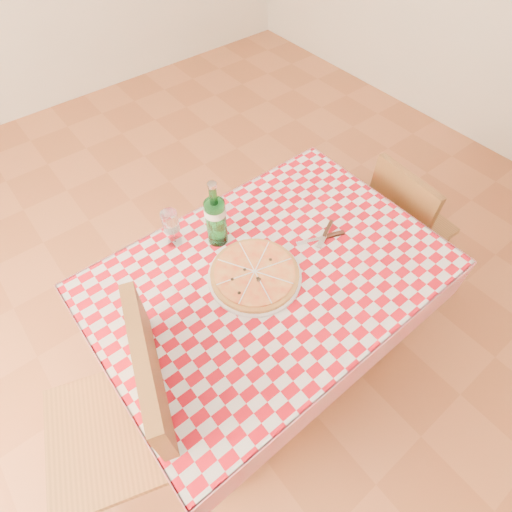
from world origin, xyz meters
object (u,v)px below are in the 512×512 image
(dining_table, at_px, (269,288))
(chair_near, at_px, (403,221))
(wine_glass, at_px, (172,228))
(chair_far, at_px, (135,414))
(pizza_plate, at_px, (255,273))
(water_bottle, at_px, (215,214))

(dining_table, relative_size, chair_near, 1.48)
(wine_glass, bearing_deg, dining_table, -60.81)
(chair_near, height_order, chair_far, chair_far)
(chair_far, xyz_separation_m, wine_glass, (0.45, 0.42, 0.27))
(chair_far, distance_m, wine_glass, 0.67)
(dining_table, relative_size, pizza_plate, 3.45)
(chair_near, xyz_separation_m, water_bottle, (-0.94, 0.27, 0.44))
(water_bottle, relative_size, wine_glass, 1.82)
(chair_near, relative_size, water_bottle, 2.75)
(dining_table, bearing_deg, wine_glass, 119.19)
(pizza_plate, height_order, wine_glass, wine_glass)
(pizza_plate, xyz_separation_m, water_bottle, (-0.00, 0.23, 0.12))
(dining_table, distance_m, water_bottle, 0.36)
(chair_near, relative_size, wine_glass, 5.01)
(dining_table, height_order, chair_near, chair_near)
(chair_near, bearing_deg, pizza_plate, -177.22)
(chair_far, bearing_deg, chair_near, -159.51)
(chair_near, bearing_deg, dining_table, -175.93)
(pizza_plate, distance_m, wine_glass, 0.36)
(chair_near, distance_m, chair_far, 1.54)
(chair_near, distance_m, wine_glass, 1.21)
(dining_table, distance_m, chair_far, 0.66)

